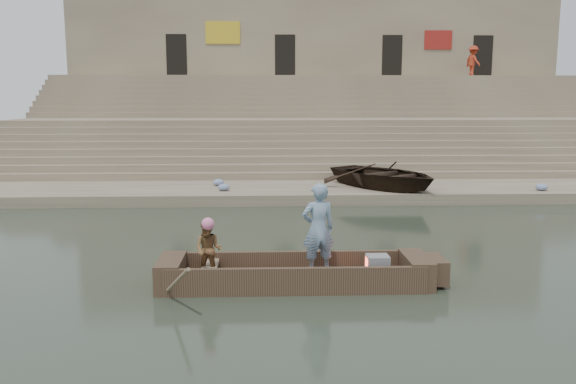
{
  "coord_description": "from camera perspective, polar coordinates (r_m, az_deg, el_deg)",
  "views": [
    {
      "loc": [
        -3.31,
        -14.4,
        3.85
      ],
      "look_at": [
        -2.72,
        0.66,
        1.4
      ],
      "focal_mm": 36.08,
      "sensor_mm": 36.0,
      "label": 1
    }
  ],
  "objects": [
    {
      "name": "cloth_bundles",
      "position": [
        22.73,
        10.41,
        0.69
      ],
      "size": [
        15.23,
        2.14,
        0.26
      ],
      "color": "#3F5999",
      "rests_on": "lower_landing"
    },
    {
      "name": "television",
      "position": [
        12.27,
        8.76,
        -7.11
      ],
      "size": [
        0.46,
        0.42,
        0.4
      ],
      "color": "gray",
      "rests_on": "main_rowboat"
    },
    {
      "name": "rowboat_trim",
      "position": [
        12.11,
        1.65,
        -7.79
      ],
      "size": [
        6.04,
        2.63,
        1.86
      ],
      "color": "brown",
      "rests_on": "ground"
    },
    {
      "name": "beached_rowboat",
      "position": [
        22.76,
        9.43,
        1.67
      ],
      "size": [
        5.6,
        5.94,
        1.0
      ],
      "primitive_type": "imported",
      "rotation": [
        0.0,
        0.0,
        0.61
      ],
      "color": "#2D2116",
      "rests_on": "lower_landing"
    },
    {
      "name": "lower_landing",
      "position": [
        22.93,
        6.08,
        0.03
      ],
      "size": [
        32.0,
        4.0,
        0.4
      ],
      "primitive_type": "cube",
      "color": "gray",
      "rests_on": "ground"
    },
    {
      "name": "rowing_man",
      "position": [
        11.89,
        -7.85,
        -5.65
      ],
      "size": [
        0.67,
        0.57,
        1.19
      ],
      "primitive_type": "imported",
      "rotation": [
        0.0,
        0.0,
        -0.24
      ],
      "color": "#226728",
      "rests_on": "main_rowboat"
    },
    {
      "name": "pedestrian",
      "position": [
        38.97,
        17.77,
        12.18
      ],
      "size": [
        1.05,
        1.38,
        1.89
      ],
      "primitive_type": "imported",
      "rotation": [
        0.0,
        0.0,
        1.89
      ],
      "color": "#B1361E",
      "rests_on": "upper_landing"
    },
    {
      "name": "upper_landing",
      "position": [
        37.07,
        2.91,
        7.3
      ],
      "size": [
        32.0,
        3.0,
        5.2
      ],
      "primitive_type": "cube",
      "color": "gray",
      "rests_on": "ground"
    },
    {
      "name": "main_rowboat",
      "position": [
        12.16,
        0.65,
        -8.68
      ],
      "size": [
        5.0,
        1.3,
        0.22
      ],
      "primitive_type": "cube",
      "color": "brown",
      "rests_on": "ground"
    },
    {
      "name": "standing_man",
      "position": [
        12.0,
        2.99,
        -3.64
      ],
      "size": [
        0.78,
        0.6,
        1.92
      ],
      "primitive_type": "imported",
      "rotation": [
        0.0,
        0.0,
        3.36
      ],
      "color": "#21527D",
      "rests_on": "main_rowboat"
    },
    {
      "name": "building_wall",
      "position": [
        41.07,
        2.44,
        11.68
      ],
      "size": [
        32.0,
        5.07,
        11.2
      ],
      "color": "tan",
      "rests_on": "ground"
    },
    {
      "name": "ghat_steps",
      "position": [
        31.83,
        3.75,
        5.53
      ],
      "size": [
        32.0,
        11.0,
        5.2
      ],
      "color": "gray",
      "rests_on": "ground"
    },
    {
      "name": "ground",
      "position": [
        15.27,
        10.4,
        -5.53
      ],
      "size": [
        120.0,
        120.0,
        0.0
      ],
      "primitive_type": "plane",
      "color": "#262F23",
      "rests_on": "ground"
    },
    {
      "name": "mid_landing",
      "position": [
        30.18,
        4.07,
        4.56
      ],
      "size": [
        32.0,
        3.0,
        2.8
      ],
      "primitive_type": "cube",
      "color": "gray",
      "rests_on": "ground"
    }
  ]
}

